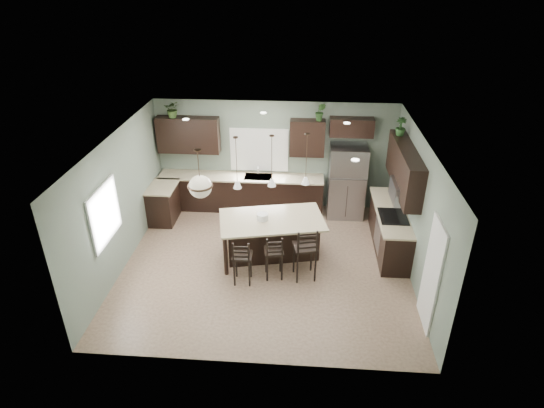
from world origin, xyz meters
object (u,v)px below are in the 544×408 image
at_px(bar_stool_left, 242,260).
at_px(refrigerator, 347,181).
at_px(kitchen_island, 272,237).
at_px(bar_stool_center, 274,256).
at_px(serving_dish, 262,217).
at_px(bar_stool_right, 305,252).
at_px(plant_back_left, 173,109).

bearing_deg(bar_stool_left, refrigerator, 52.17).
distance_m(refrigerator, kitchen_island, 2.68).
bearing_deg(refrigerator, kitchen_island, -130.52).
bearing_deg(bar_stool_center, serving_dish, 103.07).
relative_size(serving_dish, bar_stool_right, 0.20).
xyz_separation_m(bar_stool_left, plant_back_left, (-2.06, 3.19, 2.10)).
bearing_deg(kitchen_island, bar_stool_right, -57.24).
distance_m(refrigerator, bar_stool_center, 3.23).
bearing_deg(serving_dish, kitchen_island, 12.02).
height_order(bar_stool_left, plant_back_left, plant_back_left).
bearing_deg(plant_back_left, serving_dish, -43.59).
distance_m(serving_dish, bar_stool_center, 0.91).
distance_m(refrigerator, plant_back_left, 4.61).
relative_size(refrigerator, bar_stool_left, 1.81).
distance_m(serving_dish, bar_stool_right, 1.21).
distance_m(refrigerator, bar_stool_right, 2.93).
distance_m(bar_stool_center, bar_stool_right, 0.63).
bearing_deg(bar_stool_right, kitchen_island, 122.10).
bearing_deg(kitchen_island, refrigerator, 37.46).
xyz_separation_m(bar_stool_left, bar_stool_center, (0.61, 0.22, -0.00)).
height_order(refrigerator, kitchen_island, refrigerator).
distance_m(serving_dish, plant_back_left, 3.65).
xyz_separation_m(kitchen_island, bar_stool_center, (0.10, -0.75, 0.05)).
distance_m(bar_stool_left, plant_back_left, 4.34).
relative_size(refrigerator, serving_dish, 7.71).
xyz_separation_m(kitchen_island, bar_stool_left, (-0.51, -0.97, 0.05)).
bearing_deg(kitchen_island, bar_stool_center, -94.51).
relative_size(bar_stool_left, bar_stool_right, 0.85).
relative_size(serving_dish, bar_stool_left, 0.23).
xyz_separation_m(bar_stool_center, plant_back_left, (-2.67, 2.97, 2.10)).
bearing_deg(plant_back_left, bar_stool_left, -57.17).
bearing_deg(kitchen_island, plant_back_left, 127.18).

